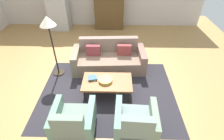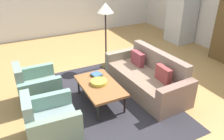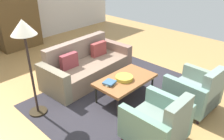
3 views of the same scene
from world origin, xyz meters
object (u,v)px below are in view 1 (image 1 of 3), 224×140
object	(u,v)px
couch	(109,59)
cabinet	(109,7)
fruit_bowl	(105,80)
refrigerator	(58,7)
floor_lamp	(48,27)
armchair_left	(73,124)
armchair_right	(136,125)
book_stack	(93,78)
coffee_table	(107,82)

from	to	relation	value
couch	cabinet	size ratio (longest dim) A/B	1.19
fruit_bowl	refrigerator	world-z (taller)	refrigerator
couch	floor_lamp	size ratio (longest dim) A/B	1.25
armchair_left	armchair_right	distance (m)	1.20
armchair_right	book_stack	size ratio (longest dim) A/B	3.55
fruit_bowl	refrigerator	xyz separation A→B (m)	(-2.14, 4.03, 0.46)
book_stack	cabinet	bearing A→B (deg)	86.25
armchair_left	cabinet	bearing A→B (deg)	84.56
coffee_table	floor_lamp	xyz separation A→B (m)	(-1.47, 0.83, 1.05)
armchair_left	floor_lamp	bearing A→B (deg)	113.46
couch	armchair_left	size ratio (longest dim) A/B	2.44
armchair_left	fruit_bowl	world-z (taller)	armchair_left
armchair_right	cabinet	xyz separation A→B (m)	(-0.69, 5.30, 0.56)
refrigerator	couch	bearing A→B (deg)	-52.51
refrigerator	cabinet	bearing A→B (deg)	2.87
armchair_left	refrigerator	xyz separation A→B (m)	(-1.59, 5.20, 0.58)
cabinet	armchair_right	bearing A→B (deg)	-82.54
coffee_table	armchair_left	size ratio (longest dim) A/B	1.36
couch	refrigerator	size ratio (longest dim) A/B	1.16
coffee_table	fruit_bowl	world-z (taller)	fruit_bowl
cabinet	refrigerator	size ratio (longest dim) A/B	0.97
refrigerator	floor_lamp	world-z (taller)	refrigerator
coffee_table	refrigerator	size ratio (longest dim) A/B	0.65
armchair_right	floor_lamp	world-z (taller)	floor_lamp
armchair_right	book_stack	xyz separation A→B (m)	(-0.96, 1.25, 0.11)
refrigerator	book_stack	bearing A→B (deg)	-65.20
armchair_left	cabinet	world-z (taller)	cabinet
armchair_right	floor_lamp	bearing A→B (deg)	138.98
fruit_bowl	cabinet	size ratio (longest dim) A/B	0.19
armchair_right	refrigerator	distance (m)	5.92
coffee_table	cabinet	xyz separation A→B (m)	(-0.10, 4.13, 0.51)
coffee_table	couch	bearing A→B (deg)	90.22
armchair_left	book_stack	world-z (taller)	armchair_left
coffee_table	armchair_right	xyz separation A→B (m)	(0.60, -1.17, -0.05)
couch	cabinet	distance (m)	3.01
armchair_left	armchair_right	bearing A→B (deg)	-0.02
floor_lamp	coffee_table	bearing A→B (deg)	-29.57
cabinet	floor_lamp	xyz separation A→B (m)	(-1.37, -3.30, 0.54)
armchair_right	refrigerator	bearing A→B (deg)	121.22
armchair_left	book_stack	size ratio (longest dim) A/B	3.55
fruit_bowl	floor_lamp	bearing A→B (deg)	149.72
armchair_right	floor_lamp	distance (m)	3.08
floor_lamp	couch	bearing A→B (deg)	13.56
armchair_right	cabinet	bearing A→B (deg)	100.51
armchair_left	refrigerator	bearing A→B (deg)	106.95
coffee_table	cabinet	distance (m)	4.17
fruit_bowl	cabinet	distance (m)	4.16
armchair_left	cabinet	size ratio (longest dim) A/B	0.49
book_stack	couch	bearing A→B (deg)	72.01
couch	armchair_right	size ratio (longest dim) A/B	2.44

